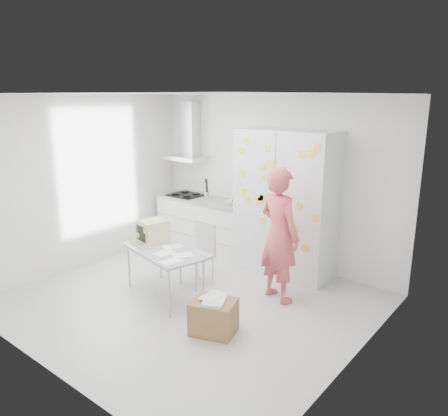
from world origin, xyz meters
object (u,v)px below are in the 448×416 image
Objects in this scene: desk at (156,239)px; cardboard_box at (214,316)px; person at (279,235)px; chair at (200,250)px.

desk is 2.25× the size of cardboard_box.
desk is 1.53m from cardboard_box.
cardboard_box is (-0.11, -1.22, -0.70)m from person.
cardboard_box is at bearing -36.94° from chair.
desk reaches higher than chair.
chair is 1.44m from cardboard_box.
desk is 0.67m from chair.
person is at bearing 18.58° from chair.
chair reaches higher than cardboard_box.
person is 1.35× the size of desk.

